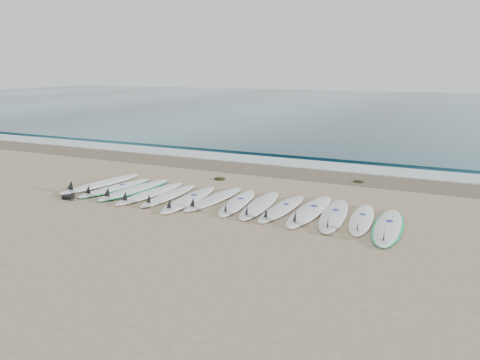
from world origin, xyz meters
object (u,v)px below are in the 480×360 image
at_px(surfboard_7, 237,203).
at_px(surfboard_13, 388,227).
at_px(surfboard_0, 100,184).
at_px(leash_coil, 69,197).

distance_m(surfboard_7, surfboard_13, 3.65).
bearing_deg(surfboard_0, surfboard_7, 6.91).
bearing_deg(leash_coil, surfboard_13, 7.86).
bearing_deg(surfboard_7, surfboard_0, 171.47).
relative_size(surfboard_0, surfboard_13, 1.13).
distance_m(surfboard_0, surfboard_13, 8.06).
xyz_separation_m(surfboard_0, surfboard_13, (8.06, -0.33, -0.02)).
relative_size(surfboard_7, leash_coil, 5.49).
height_order(surfboard_0, surfboard_13, surfboard_0).
height_order(surfboard_7, leash_coil, surfboard_7).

